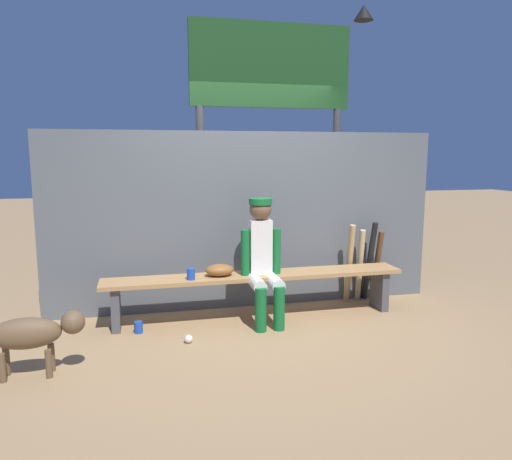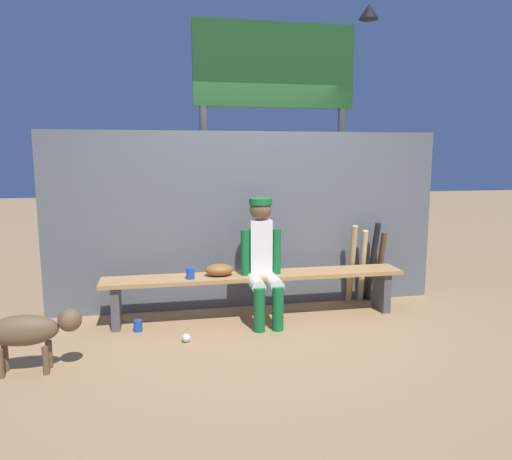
# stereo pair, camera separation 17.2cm
# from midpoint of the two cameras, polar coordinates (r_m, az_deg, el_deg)

# --- Properties ---
(ground_plane) EXTENTS (30.00, 30.00, 0.00)m
(ground_plane) POSITION_cam_midpoint_polar(r_m,az_deg,el_deg) (5.07, -0.99, -10.26)
(ground_plane) COLOR #9E7A51
(chainlink_fence) EXTENTS (4.26, 0.03, 1.90)m
(chainlink_fence) POSITION_cam_midpoint_polar(r_m,az_deg,el_deg) (5.24, -1.98, 1.08)
(chainlink_fence) COLOR #595E63
(chainlink_fence) RESTS_ON ground_plane
(dugout_bench) EXTENTS (3.05, 0.36, 0.46)m
(dugout_bench) POSITION_cam_midpoint_polar(r_m,az_deg,el_deg) (4.96, -1.00, -6.19)
(dugout_bench) COLOR #AD7F4C
(dugout_bench) RESTS_ON ground_plane
(player_seated) EXTENTS (0.41, 0.55, 1.23)m
(player_seated) POSITION_cam_midpoint_polar(r_m,az_deg,el_deg) (4.80, -0.19, -3.08)
(player_seated) COLOR silver
(player_seated) RESTS_ON ground_plane
(baseball_glove) EXTENTS (0.28, 0.20, 0.12)m
(baseball_glove) POSITION_cam_midpoint_polar(r_m,az_deg,el_deg) (4.86, -5.31, -4.71)
(baseball_glove) COLOR brown
(baseball_glove) RESTS_ON dugout_bench
(bat_wood_tan) EXTENTS (0.08, 0.22, 0.90)m
(bat_wood_tan) POSITION_cam_midpoint_polar(r_m,az_deg,el_deg) (5.52, 10.03, -3.92)
(bat_wood_tan) COLOR tan
(bat_wood_tan) RESTS_ON ground_plane
(bat_wood_natural) EXTENTS (0.09, 0.21, 0.83)m
(bat_wood_natural) POSITION_cam_midpoint_polar(r_m,az_deg,el_deg) (5.63, 11.25, -4.05)
(bat_wood_natural) COLOR tan
(bat_wood_natural) RESTS_ON ground_plane
(bat_aluminum_black) EXTENTS (0.10, 0.23, 0.92)m
(bat_aluminum_black) POSITION_cam_midpoint_polar(r_m,az_deg,el_deg) (5.66, 12.33, -3.60)
(bat_aluminum_black) COLOR black
(bat_aluminum_black) RESTS_ON ground_plane
(bat_wood_dark) EXTENTS (0.07, 0.24, 0.81)m
(bat_wood_dark) POSITION_cam_midpoint_polar(r_m,az_deg,el_deg) (5.73, 13.17, -3.99)
(bat_wood_dark) COLOR brown
(bat_wood_dark) RESTS_ON ground_plane
(baseball) EXTENTS (0.07, 0.07, 0.07)m
(baseball) POSITION_cam_midpoint_polar(r_m,az_deg,el_deg) (4.48, -9.03, -12.51)
(baseball) COLOR white
(baseball) RESTS_ON ground_plane
(cup_on_ground) EXTENTS (0.08, 0.08, 0.11)m
(cup_on_ground) POSITION_cam_midpoint_polar(r_m,az_deg,el_deg) (4.80, -14.64, -10.98)
(cup_on_ground) COLOR #1E47AD
(cup_on_ground) RESTS_ON ground_plane
(cup_on_bench) EXTENTS (0.08, 0.08, 0.11)m
(cup_on_bench) POSITION_cam_midpoint_polar(r_m,az_deg,el_deg) (4.76, -8.68, -5.12)
(cup_on_bench) COLOR #1E47AD
(cup_on_bench) RESTS_ON dugout_bench
(scoreboard) EXTENTS (2.25, 0.27, 3.46)m
(scoreboard) POSITION_cam_midpoint_polar(r_m,az_deg,el_deg) (6.15, 1.46, 15.93)
(scoreboard) COLOR #3F3F42
(scoreboard) RESTS_ON ground_plane
(dog) EXTENTS (0.84, 0.20, 0.49)m
(dog) POSITION_cam_midpoint_polar(r_m,az_deg,el_deg) (4.11, -25.75, -10.87)
(dog) COLOR brown
(dog) RESTS_ON ground_plane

